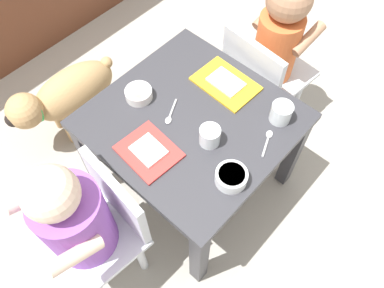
{
  "coord_description": "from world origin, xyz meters",
  "views": [
    {
      "loc": [
        -0.52,
        -0.48,
        1.41
      ],
      "look_at": [
        0.0,
        0.0,
        0.28
      ],
      "focal_mm": 35.91,
      "sensor_mm": 36.0,
      "label": 1
    }
  ],
  "objects": [
    {
      "name": "water_cup_right",
      "position": [
        -0.03,
        -0.1,
        0.46
      ],
      "size": [
        0.06,
        0.06,
        0.06
      ],
      "color": "white",
      "rests_on": "dining_table"
    },
    {
      "name": "cereal_bowl_left_side",
      "position": [
        -0.09,
        -0.23,
        0.46
      ],
      "size": [
        0.09,
        0.09,
        0.04
      ],
      "color": "white",
      "rests_on": "dining_table"
    },
    {
      "name": "seated_child_left",
      "position": [
        -0.45,
        0.01,
        0.42
      ],
      "size": [
        0.31,
        0.31,
        0.68
      ],
      "color": "silver",
      "rests_on": "ground"
    },
    {
      "name": "ground_plane",
      "position": [
        0.0,
        0.0,
        0.0
      ],
      "size": [
        7.0,
        7.0,
        0.0
      ],
      "primitive_type": "plane",
      "color": "#9E998E"
    },
    {
      "name": "food_tray_right",
      "position": [
        0.18,
        0.01,
        0.44
      ],
      "size": [
        0.15,
        0.21,
        0.02
      ],
      "color": "gold",
      "rests_on": "dining_table"
    },
    {
      "name": "spoon_by_left_tray",
      "position": [
        0.09,
        -0.23,
        0.44
      ],
      "size": [
        0.1,
        0.05,
        0.01
      ],
      "color": "silver",
      "rests_on": "dining_table"
    },
    {
      "name": "food_tray_left",
      "position": [
        -0.18,
        0.01,
        0.44
      ],
      "size": [
        0.15,
        0.18,
        0.02
      ],
      "color": "red",
      "rests_on": "dining_table"
    },
    {
      "name": "dog",
      "position": [
        -0.13,
        0.56,
        0.21
      ],
      "size": [
        0.48,
        0.2,
        0.32
      ],
      "color": "tan",
      "rests_on": "ground"
    },
    {
      "name": "spoon_by_right_tray",
      "position": [
        -0.03,
        0.06,
        0.44
      ],
      "size": [
        0.09,
        0.06,
        0.01
      ],
      "color": "silver",
      "rests_on": "dining_table"
    },
    {
      "name": "seated_child_right",
      "position": [
        0.45,
        0.0,
        0.43
      ],
      "size": [
        0.3,
        0.3,
        0.69
      ],
      "color": "silver",
      "rests_on": "ground"
    },
    {
      "name": "dining_table",
      "position": [
        0.0,
        0.0,
        0.36
      ],
      "size": [
        0.58,
        0.59,
        0.43
      ],
      "color": "#333338",
      "rests_on": "ground"
    },
    {
      "name": "veggie_bowl_near",
      "position": [
        -0.05,
        0.18,
        0.45
      ],
      "size": [
        0.09,
        0.09,
        0.03
      ],
      "color": "white",
      "rests_on": "dining_table"
    },
    {
      "name": "water_cup_left",
      "position": [
        0.18,
        -0.2,
        0.46
      ],
      "size": [
        0.07,
        0.07,
        0.06
      ],
      "color": "white",
      "rests_on": "dining_table"
    }
  ]
}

